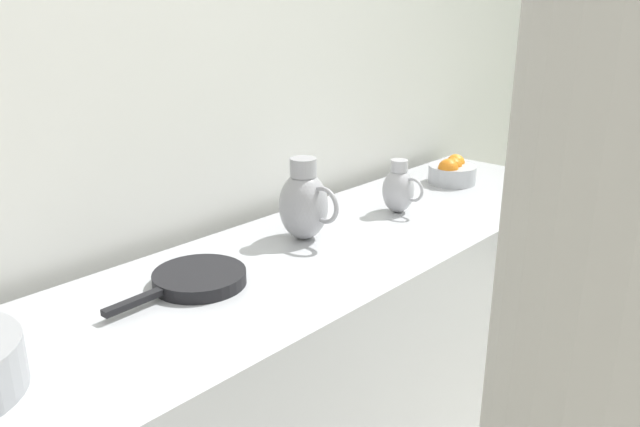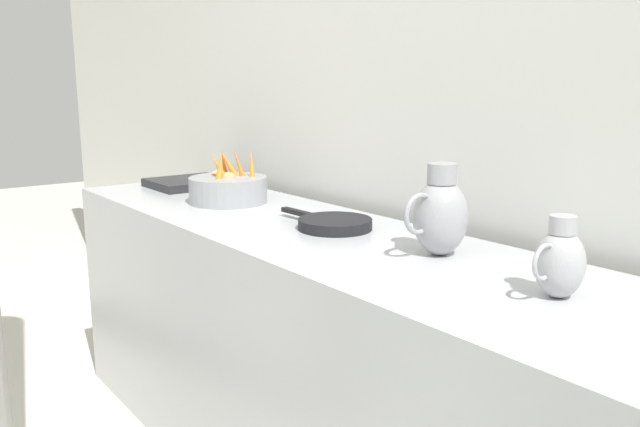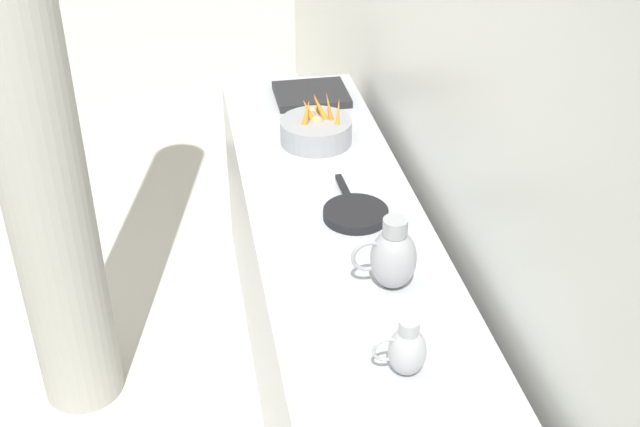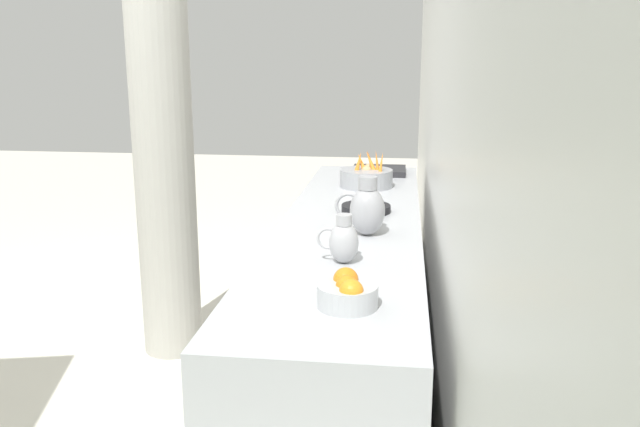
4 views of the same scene
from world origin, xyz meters
The scene contains 8 objects.
tile_wall_left centered at (-1.95, 0.54, 1.50)m, with size 0.10×8.44×3.00m, color silver.
prep_counter centered at (-1.52, 0.04, 0.45)m, with size 0.65×2.97×0.91m, color #ADAFB5.
vegetable_colander centered at (-1.54, -0.73, 0.97)m, with size 0.31×0.31×0.21m.
metal_pitcher_tall centered at (-1.60, 0.31, 1.02)m, with size 0.21×0.15×0.25m.
metal_pitcher_short centered at (-1.54, 0.71, 0.99)m, with size 0.16×0.11×0.18m.
counter_sink_basin centered at (-1.60, -1.18, 0.93)m, with size 0.34×0.30×0.04m, color #232326.
skillet_on_counter centered at (-1.58, -0.11, 0.93)m, with size 0.24×0.40×0.03m.
support_column centered at (-0.46, -0.37, 1.50)m, with size 0.33×0.33×3.00m, color #9E9B93.
Camera 3 is at (-0.99, 2.37, 2.53)m, focal length 46.10 mm.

